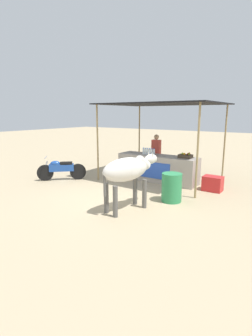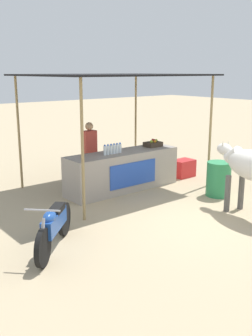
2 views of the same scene
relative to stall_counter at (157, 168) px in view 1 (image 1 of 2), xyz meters
The scene contains 10 objects.
ground_plane 2.25m from the stall_counter, 90.00° to the right, with size 60.00×60.00×0.00m, color tan.
stall_counter is the anchor object (origin of this frame).
stall_awning 2.24m from the stall_counter, 90.00° to the left, with size 4.20×3.20×2.82m.
water_bottle_row 0.69m from the stall_counter, behind, with size 0.52×0.07×0.25m.
fruit_crate 1.19m from the stall_counter, ahead, with size 0.44×0.32×0.18m.
vendor_behind_counter 0.96m from the stall_counter, 122.02° to the left, with size 0.34×0.22×1.65m.
cooler_box 2.10m from the stall_counter, ahead, with size 0.60×0.44×0.48m, color red.
water_barrel 2.32m from the stall_counter, 51.61° to the right, with size 0.57×0.57×0.82m, color #2D8C51.
cow 3.22m from the stall_counter, 75.42° to the right, with size 0.85×1.85×1.44m.
motorcycle_parked 3.59m from the stall_counter, 146.94° to the right, with size 1.34×1.32×0.90m.
Camera 1 is at (4.47, -6.21, 2.47)m, focal length 28.00 mm.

